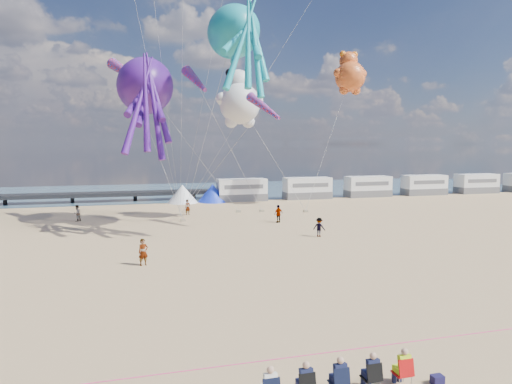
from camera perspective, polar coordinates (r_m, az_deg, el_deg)
name	(u,v)px	position (r m, az deg, el deg)	size (l,w,h in m)	color
ground	(314,304)	(22.83, 7.22, -13.69)	(120.00, 120.00, 0.00)	tan
water	(185,191)	(75.69, -8.86, 0.13)	(120.00, 120.00, 0.00)	#3A5C6F
motorhome_0	(242,190)	(61.83, -1.79, 0.27)	(6.60, 2.50, 3.00)	silver
motorhome_1	(307,188)	(64.69, 6.43, 0.49)	(6.60, 2.50, 3.00)	silver
motorhome_2	(368,186)	(68.76, 13.81, 0.68)	(6.60, 2.50, 3.00)	silver
motorhome_3	(424,185)	(73.82, 20.27, 0.83)	(6.60, 2.50, 3.00)	silver
motorhome_4	(476,184)	(79.71, 25.84, 0.96)	(6.60, 2.50, 3.00)	silver
tent_white	(183,194)	(60.52, -9.17, -0.22)	(4.00, 4.00, 2.40)	white
tent_blue	(213,193)	(61.06, -5.44, -0.11)	(4.00, 4.00, 2.40)	#1933CC
spectator_row	(338,376)	(15.17, 10.24, -21.67)	(6.10, 0.90, 1.30)	black
cooler_navy	(437,380)	(16.84, 21.72, -20.97)	(0.38, 0.28, 0.30)	#17143E
rope_line	(364,348)	(18.64, 13.41, -18.40)	(0.03, 0.03, 34.00)	#F2338C
standing_person	(143,252)	(29.99, -13.92, -7.31)	(0.63, 0.41, 1.72)	tan
beachgoer_1	(77,213)	(48.91, -21.47, -2.48)	(0.80, 0.52, 1.63)	#7F6659
beachgoer_2	(319,227)	(38.35, 7.90, -4.39)	(0.78, 0.60, 1.60)	#7F6659
beachgoer_3	(278,214)	(44.81, 2.83, -2.73)	(1.13, 0.65, 1.75)	#7F6659
beachgoer_5	(188,207)	(50.17, -8.53, -1.89)	(1.56, 0.50, 1.68)	#7F6659
sandbag_a	(183,220)	(46.18, -9.11, -3.50)	(0.50, 0.35, 0.22)	gray
sandbag_b	(239,211)	(51.57, -2.20, -2.44)	(0.50, 0.35, 0.22)	gray
sandbag_c	(306,211)	(52.03, 6.21, -2.39)	(0.50, 0.35, 0.22)	gray
sandbag_d	(262,211)	(52.06, 0.73, -2.35)	(0.50, 0.35, 0.22)	gray
sandbag_e	(180,216)	(49.10, -9.45, -2.94)	(0.50, 0.35, 0.22)	gray
kite_octopus_teal	(233,32)	(41.79, -2.85, 19.33)	(4.08, 9.52, 10.88)	teal
kite_octopus_purple	(145,86)	(44.92, -13.69, 12.74)	(4.42, 10.30, 11.77)	#47167E
kite_panda	(240,104)	(45.86, -2.04, 10.97)	(4.91, 4.62, 6.93)	silver
kite_teddy_orange	(350,77)	(56.98, 11.69, 13.92)	(4.36, 4.10, 6.16)	#D85922
windsock_left	(127,73)	(44.83, -15.79, 14.11)	(1.10, 8.03, 8.03)	red
windsock_mid	(195,80)	(42.58, -7.59, 13.72)	(1.00, 5.48, 5.48)	red
windsock_right	(264,107)	(41.05, 1.02, 10.58)	(0.90, 4.53, 4.53)	red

